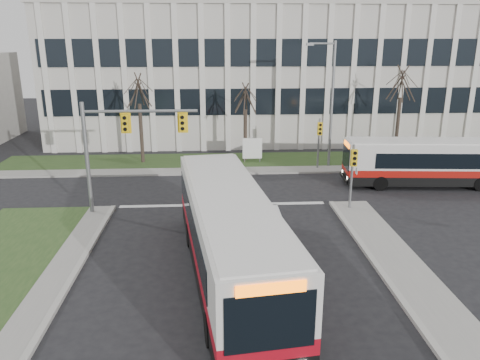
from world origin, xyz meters
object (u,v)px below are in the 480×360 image
at_px(streetlight, 330,98).
at_px(directory_sign, 252,149).
at_px(bus_main, 229,238).
at_px(bus_cross, 432,164).

xyz_separation_m(streetlight, directory_sign, (-5.53, 1.30, -4.02)).
xyz_separation_m(bus_main, bus_cross, (13.70, 11.66, -0.27)).
relative_size(streetlight, bus_cross, 0.82).
height_order(streetlight, bus_main, streetlight).
bearing_deg(bus_main, directory_sign, 74.95).
bearing_deg(bus_cross, directory_sign, -114.88).
height_order(directory_sign, bus_cross, bus_cross).
distance_m(streetlight, directory_sign, 6.96).
bearing_deg(streetlight, bus_main, -115.46).
relative_size(directory_sign, bus_main, 0.15).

